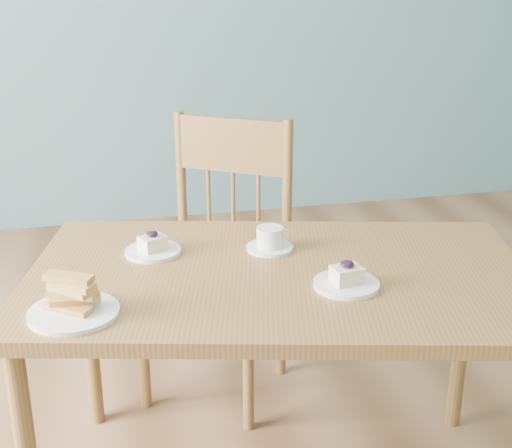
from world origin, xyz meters
name	(u,v)px	position (x,y,z in m)	size (l,w,h in m)	color
room	(223,26)	(0.00, 0.00, 1.35)	(5.01, 5.01, 2.71)	#946745
dining_table	(278,295)	(0.15, 0.06, 0.64)	(1.47, 1.05, 0.71)	brown
dining_chair	(219,259)	(0.09, 0.66, 0.50)	(0.61, 0.60, 0.98)	brown
cheesecake_plate_near	(346,280)	(0.29, -0.06, 0.73)	(0.17, 0.17, 0.07)	white
cheesecake_plate_far	(153,248)	(-0.16, 0.26, 0.73)	(0.16, 0.16, 0.07)	white
coffee_cup	(270,240)	(0.17, 0.22, 0.74)	(0.13, 0.13, 0.07)	white
biscotti_plate	(73,302)	(-0.38, -0.06, 0.74)	(0.21, 0.21, 0.10)	white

